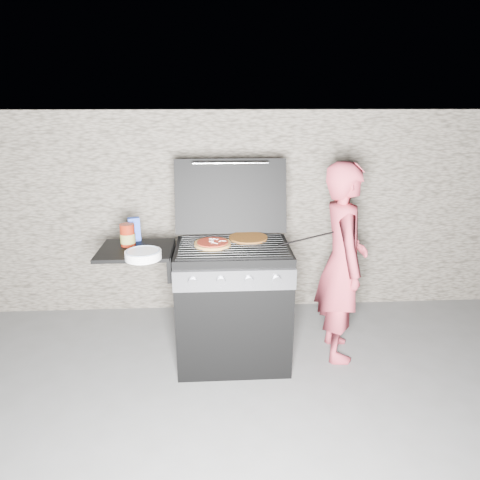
{
  "coord_description": "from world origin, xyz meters",
  "views": [
    {
      "loc": [
        -0.11,
        -2.82,
        1.88
      ],
      "look_at": [
        0.05,
        0.0,
        0.95
      ],
      "focal_mm": 32.0,
      "sensor_mm": 36.0,
      "label": 1
    }
  ],
  "objects": [
    {
      "name": "sauce_jar",
      "position": [
        -0.73,
        0.06,
        0.98
      ],
      "size": [
        0.13,
        0.13,
        0.16
      ],
      "primitive_type": "cylinder",
      "rotation": [
        0.0,
        0.0,
        -0.41
      ],
      "color": "maroon",
      "rests_on": "gas_grill"
    },
    {
      "name": "person",
      "position": [
        0.8,
        0.05,
        0.74
      ],
      "size": [
        0.39,
        0.56,
        1.48
      ],
      "primitive_type": "imported",
      "rotation": [
        0.0,
        0.0,
        1.51
      ],
      "color": "#B63948",
      "rests_on": "ground"
    },
    {
      "name": "gas_grill",
      "position": [
        -0.25,
        0.0,
        0.46
      ],
      "size": [
        1.34,
        0.79,
        0.91
      ],
      "primitive_type": null,
      "color": "black",
      "rests_on": "ground"
    },
    {
      "name": "pizza_topped",
      "position": [
        -0.14,
        0.02,
        0.93
      ],
      "size": [
        0.31,
        0.31,
        0.03
      ],
      "primitive_type": null,
      "rotation": [
        0.0,
        0.0,
        0.25
      ],
      "color": "#B9733E",
      "rests_on": "gas_grill"
    },
    {
      "name": "stone_wall",
      "position": [
        0.0,
        1.05,
        0.9
      ],
      "size": [
        8.0,
        0.35,
        1.8
      ],
      "primitive_type": "cube",
      "color": "gray",
      "rests_on": "ground"
    },
    {
      "name": "blue_carton",
      "position": [
        -0.7,
        0.17,
        0.99
      ],
      "size": [
        0.09,
        0.07,
        0.17
      ],
      "primitive_type": "cube",
      "rotation": [
        0.0,
        0.0,
        0.32
      ],
      "color": "blue",
      "rests_on": "gas_grill"
    },
    {
      "name": "pizza_plain",
      "position": [
        0.12,
        0.15,
        0.92
      ],
      "size": [
        0.32,
        0.32,
        0.01
      ],
      "primitive_type": "cylinder",
      "rotation": [
        0.0,
        0.0,
        0.18
      ],
      "color": "#B66B23",
      "rests_on": "gas_grill"
    },
    {
      "name": "plate_stack",
      "position": [
        -0.58,
        -0.21,
        0.93
      ],
      "size": [
        0.27,
        0.27,
        0.05
      ],
      "primitive_type": "cylinder",
      "rotation": [
        0.0,
        0.0,
        -0.15
      ],
      "color": "white",
      "rests_on": "gas_grill"
    },
    {
      "name": "ground",
      "position": [
        0.0,
        0.0,
        0.0
      ],
      "size": [
        50.0,
        50.0,
        0.0
      ],
      "primitive_type": "plane",
      "color": "slate"
    },
    {
      "name": "tongs",
      "position": [
        0.54,
        0.0,
        0.96
      ],
      "size": [
        0.44,
        0.08,
        0.09
      ],
      "primitive_type": "cylinder",
      "rotation": [
        0.0,
        1.4,
        0.15
      ],
      "color": "black",
      "rests_on": "gas_grill"
    }
  ]
}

